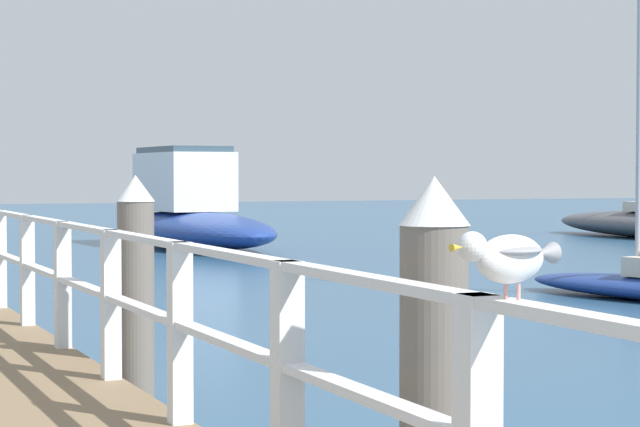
% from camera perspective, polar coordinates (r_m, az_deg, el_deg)
% --- Properties ---
extents(pier_railing, '(0.12, 22.73, 1.03)m').
position_cam_1_polar(pier_railing, '(11.58, -13.68, -2.01)').
color(pier_railing, white).
rests_on(pier_railing, pier_deck).
extents(dock_piling_near, '(0.29, 0.29, 1.94)m').
position_cam_1_polar(dock_piling_near, '(4.98, 5.40, -9.33)').
color(dock_piling_near, '#6B6056').
rests_on(dock_piling_near, ground_plane).
extents(dock_piling_far, '(0.29, 0.29, 1.94)m').
position_cam_1_polar(dock_piling_far, '(9.27, -8.70, -4.13)').
color(dock_piling_far, '#6B6056').
rests_on(dock_piling_far, ground_plane).
extents(seagull_foreground, '(0.47, 0.24, 0.21)m').
position_cam_1_polar(seagull_foreground, '(3.70, 8.90, -2.00)').
color(seagull_foreground, white).
rests_on(seagull_foreground, pier_railing).
extents(boat_5, '(3.13, 8.79, 2.67)m').
position_cam_1_polar(boat_5, '(32.08, -6.11, -0.01)').
color(boat_5, navy).
rests_on(boat_5, ground_plane).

